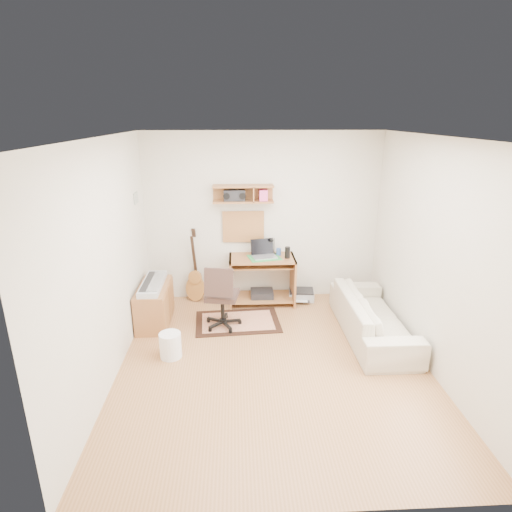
{
  "coord_description": "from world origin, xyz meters",
  "views": [
    {
      "loc": [
        -0.42,
        -4.33,
        2.81
      ],
      "look_at": [
        -0.15,
        1.05,
        1.0
      ],
      "focal_mm": 29.56,
      "sensor_mm": 36.0,
      "label": 1
    }
  ],
  "objects_px": {
    "cabinet": "(154,304)",
    "sofa": "(373,310)",
    "printer": "(301,294)",
    "task_chair": "(222,295)",
    "desk": "(262,280)"
  },
  "relations": [
    {
      "from": "cabinet",
      "to": "printer",
      "type": "relative_size",
      "value": 2.29
    },
    {
      "from": "desk",
      "to": "printer",
      "type": "relative_size",
      "value": 2.55
    },
    {
      "from": "desk",
      "to": "sofa",
      "type": "height_order",
      "value": "desk"
    },
    {
      "from": "task_chair",
      "to": "printer",
      "type": "height_order",
      "value": "task_chair"
    },
    {
      "from": "printer",
      "to": "desk",
      "type": "bearing_deg",
      "value": -165.58
    },
    {
      "from": "cabinet",
      "to": "sofa",
      "type": "bearing_deg",
      "value": -9.81
    },
    {
      "from": "printer",
      "to": "task_chair",
      "type": "bearing_deg",
      "value": -139.05
    },
    {
      "from": "task_chair",
      "to": "sofa",
      "type": "xyz_separation_m",
      "value": [
        2.0,
        -0.34,
        -0.1
      ]
    },
    {
      "from": "cabinet",
      "to": "sofa",
      "type": "distance_m",
      "value": 3.01
    },
    {
      "from": "printer",
      "to": "sofa",
      "type": "distance_m",
      "value": 1.44
    },
    {
      "from": "task_chair",
      "to": "cabinet",
      "type": "bearing_deg",
      "value": 179.55
    },
    {
      "from": "task_chair",
      "to": "printer",
      "type": "relative_size",
      "value": 2.39
    },
    {
      "from": "printer",
      "to": "cabinet",
      "type": "bearing_deg",
      "value": -156.58
    },
    {
      "from": "task_chair",
      "to": "cabinet",
      "type": "relative_size",
      "value": 1.04
    },
    {
      "from": "desk",
      "to": "sofa",
      "type": "distance_m",
      "value": 1.78
    }
  ]
}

